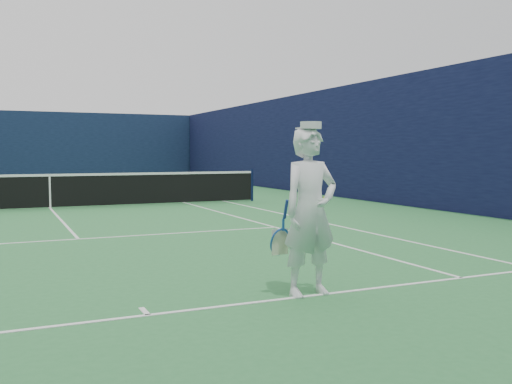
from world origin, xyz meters
TOP-DOWN VIEW (x-y plane):
  - ground at (0.00, 0.00)m, footprint 80.00×80.00m
  - court_markings at (0.00, 0.00)m, footprint 11.03×23.83m
  - windscreen_fence at (0.00, 0.00)m, footprint 20.12×36.12m
  - tennis_net at (0.00, 0.00)m, footprint 12.88×0.09m
  - tennis_player at (1.89, -11.82)m, footprint 0.82×0.53m

SIDE VIEW (x-z plane):
  - ground at x=0.00m, z-range 0.00..0.00m
  - court_markings at x=0.00m, z-range 0.00..0.01m
  - tennis_net at x=0.00m, z-range 0.02..1.09m
  - tennis_player at x=1.89m, z-range -0.02..1.95m
  - windscreen_fence at x=0.00m, z-range 0.00..4.00m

